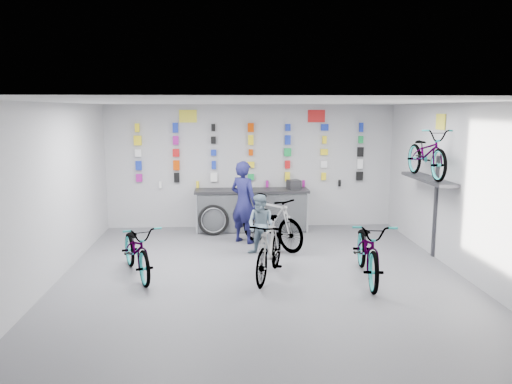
{
  "coord_description": "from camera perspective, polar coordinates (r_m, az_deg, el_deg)",
  "views": [
    {
      "loc": [
        -0.62,
        -8.13,
        2.89
      ],
      "look_at": [
        -0.03,
        1.4,
        1.3
      ],
      "focal_mm": 35.0,
      "sensor_mm": 36.0,
      "label": 1
    }
  ],
  "objects": [
    {
      "name": "register",
      "position": [
        11.93,
        4.34,
        0.86
      ],
      "size": [
        0.35,
        0.36,
        0.22
      ],
      "primitive_type": "cube",
      "rotation": [
        0.0,
        0.0,
        0.25
      ],
      "color": "black",
      "rests_on": "counter"
    },
    {
      "name": "floor",
      "position": [
        8.65,
        0.78,
        -10.04
      ],
      "size": [
        8.0,
        8.0,
        0.0
      ],
      "primitive_type": "plane",
      "color": "#58575D",
      "rests_on": "ground"
    },
    {
      "name": "ceiling",
      "position": [
        8.16,
        0.82,
        10.24
      ],
      "size": [
        8.0,
        8.0,
        0.0
      ],
      "primitive_type": "plane",
      "rotation": [
        3.14,
        0.0,
        0.0
      ],
      "color": "white",
      "rests_on": "wall_back"
    },
    {
      "name": "bike_service",
      "position": [
        10.48,
        1.76,
        -3.38
      ],
      "size": [
        1.55,
        1.81,
        1.12
      ],
      "primitive_type": "imported",
      "rotation": [
        0.0,
        0.0,
        0.65
      ],
      "color": "gray",
      "rests_on": "floor"
    },
    {
      "name": "wall_right",
      "position": [
        9.22,
        23.04,
        0.04
      ],
      "size": [
        0.0,
        8.0,
        8.0
      ],
      "primitive_type": "plane",
      "rotation": [
        1.57,
        0.0,
        -1.57
      ],
      "color": "silver",
      "rests_on": "floor"
    },
    {
      "name": "customer",
      "position": [
        9.88,
        0.57,
        -3.83
      ],
      "size": [
        0.76,
        0.73,
        1.23
      ],
      "primitive_type": "imported",
      "rotation": [
        0.0,
        0.0,
        -0.62
      ],
      "color": "slate",
      "rests_on": "floor"
    },
    {
      "name": "wall_back",
      "position": [
        12.23,
        -0.61,
        2.94
      ],
      "size": [
        7.0,
        0.0,
        7.0
      ],
      "primitive_type": "plane",
      "rotation": [
        1.57,
        0.0,
        0.0
      ],
      "color": "silver",
      "rests_on": "floor"
    },
    {
      "name": "bike_right",
      "position": [
        8.75,
        12.72,
        -6.4
      ],
      "size": [
        0.95,
        2.1,
        1.06
      ],
      "primitive_type": "imported",
      "rotation": [
        0.0,
        0.0,
        -0.13
      ],
      "color": "gray",
      "rests_on": "floor"
    },
    {
      "name": "wall_front",
      "position": [
        4.4,
        4.77,
        -8.95
      ],
      "size": [
        7.0,
        0.0,
        7.0
      ],
      "primitive_type": "plane",
      "rotation": [
        -1.57,
        0.0,
        0.0
      ],
      "color": "silver",
      "rests_on": "floor"
    },
    {
      "name": "sign_right",
      "position": [
        12.32,
        6.92,
        8.61
      ],
      "size": [
        0.42,
        0.02,
        0.3
      ],
      "primitive_type": "cube",
      "color": "red",
      "rests_on": "wall_back"
    },
    {
      "name": "bike_left",
      "position": [
        8.97,
        -13.44,
        -6.39
      ],
      "size": [
        1.28,
        1.93,
        0.96
      ],
      "primitive_type": "imported",
      "rotation": [
        0.0,
        0.0,
        0.39
      ],
      "color": "gray",
      "rests_on": "floor"
    },
    {
      "name": "wall_bracket",
      "position": [
        10.23,
        19.19,
        0.93
      ],
      "size": [
        0.39,
        1.9,
        2.0
      ],
      "color": "#333338",
      "rests_on": "wall_right"
    },
    {
      "name": "sign_side",
      "position": [
        10.2,
        20.35,
        7.54
      ],
      "size": [
        0.02,
        0.4,
        0.3
      ],
      "primitive_type": "cube",
      "color": "yellow",
      "rests_on": "wall_right"
    },
    {
      "name": "clerk",
      "position": [
        10.81,
        -1.42,
        -1.16
      ],
      "size": [
        0.78,
        0.75,
        1.79
      ],
      "primitive_type": "imported",
      "rotation": [
        0.0,
        0.0,
        2.46
      ],
      "color": "#151545",
      "rests_on": "floor"
    },
    {
      "name": "sign_left",
      "position": [
        12.15,
        -7.78,
        8.58
      ],
      "size": [
        0.42,
        0.02,
        0.3
      ],
      "primitive_type": "cube",
      "color": "yellow",
      "rests_on": "wall_back"
    },
    {
      "name": "counter",
      "position": [
        11.93,
        -0.49,
        -2.15
      ],
      "size": [
        2.7,
        0.66,
        1.0
      ],
      "color": "black",
      "rests_on": "floor"
    },
    {
      "name": "spare_wheel",
      "position": [
        11.59,
        -4.89,
        -3.23
      ],
      "size": [
        0.73,
        0.25,
        0.71
      ],
      "rotation": [
        0.0,
        0.0,
        0.06
      ],
      "color": "black",
      "rests_on": "floor"
    },
    {
      "name": "bike_center",
      "position": [
        8.61,
        1.54,
        -6.48
      ],
      "size": [
        1.02,
        1.81,
        1.05
      ],
      "primitive_type": "imported",
      "rotation": [
        0.0,
        0.0,
        -0.32
      ],
      "color": "gray",
      "rests_on": "floor"
    },
    {
      "name": "bike_wall",
      "position": [
        10.14,
        18.96,
        4.22
      ],
      "size": [
        0.63,
        1.8,
        0.95
      ],
      "primitive_type": "imported",
      "color": "gray",
      "rests_on": "wall_bracket"
    },
    {
      "name": "merch_wall",
      "position": [
        12.13,
        -0.83,
        4.22
      ],
      "size": [
        5.57,
        0.08,
        1.57
      ],
      "color": "#A4158A",
      "rests_on": "wall_back"
    },
    {
      "name": "wall_left",
      "position": [
        8.74,
        -22.74,
        -0.42
      ],
      "size": [
        0.0,
        8.0,
        8.0
      ],
      "primitive_type": "plane",
      "rotation": [
        1.57,
        0.0,
        1.57
      ],
      "color": "silver",
      "rests_on": "floor"
    }
  ]
}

